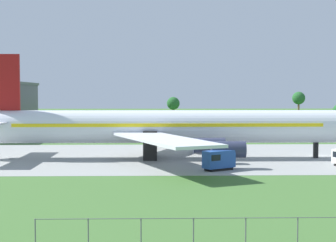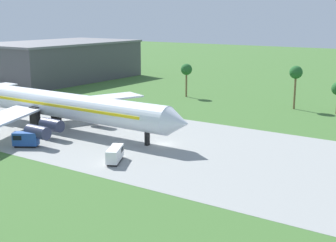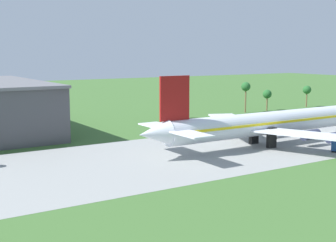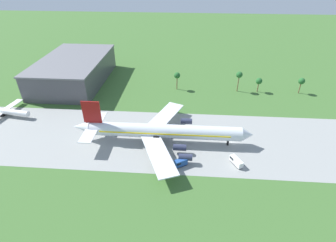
{
  "view_description": "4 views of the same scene",
  "coord_description": "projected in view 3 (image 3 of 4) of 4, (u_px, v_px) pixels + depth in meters",
  "views": [
    {
      "loc": [
        -30.89,
        -93.61,
        11.55
      ],
      "look_at": [
        -28.65,
        -2.49,
        6.67
      ],
      "focal_mm": 55.0,
      "sensor_mm": 36.0,
      "label": 1
    },
    {
      "loc": [
        52.25,
        -75.21,
        25.68
      ],
      "look_at": [
        2.95,
        -2.49,
        5.67
      ],
      "focal_mm": 50.0,
      "sensor_mm": 36.0,
      "label": 2
    },
    {
      "loc": [
        -114.65,
        -88.4,
        23.46
      ],
      "look_at": [
        -60.25,
        -2.49,
        8.58
      ],
      "focal_mm": 50.0,
      "sensor_mm": 36.0,
      "label": 3
    },
    {
      "loc": [
        -20.61,
        -91.94,
        67.36
      ],
      "look_at": [
        -27.8,
        5.0,
        6.0
      ],
      "focal_mm": 28.0,
      "sensor_mm": 36.0,
      "label": 4
    }
  ],
  "objects": [
    {
      "name": "ground_plane",
      "position": [
        336.0,
        133.0,
        137.99
      ],
      "size": [
        600.0,
        600.0,
        0.0
      ],
      "primitive_type": "plane",
      "color": "#3D662D"
    },
    {
      "name": "taxiway_strip",
      "position": [
        336.0,
        133.0,
        137.99
      ],
      "size": [
        320.0,
        44.0,
        0.02
      ],
      "color": "gray",
      "rests_on": "ground_plane"
    },
    {
      "name": "palm_tree_row",
      "position": [
        274.0,
        91.0,
        192.31
      ],
      "size": [
        106.33,
        3.6,
        12.08
      ],
      "color": "brown",
      "rests_on": "ground_plane"
    },
    {
      "name": "jet_airliner",
      "position": [
        268.0,
        123.0,
        119.25
      ],
      "size": [
        75.12,
        54.58,
        18.47
      ],
      "color": "silver",
      "rests_on": "ground_plane"
    }
  ]
}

